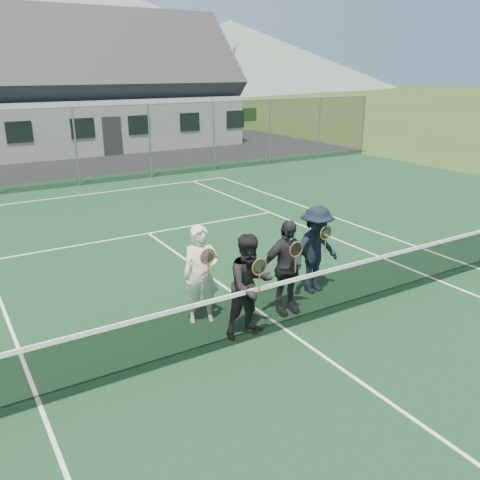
{
  "coord_description": "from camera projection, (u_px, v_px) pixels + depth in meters",
  "views": [
    {
      "loc": [
        -4.83,
        -6.37,
        4.39
      ],
      "look_at": [
        -0.01,
        1.5,
        1.25
      ],
      "focal_mm": 38.0,
      "sensor_mm": 36.0,
      "label": 1
    }
  ],
  "objects": [
    {
      "name": "tennis_net",
      "position": [
        286.0,
        303.0,
        8.77
      ],
      "size": [
        11.68,
        0.08,
        1.1
      ],
      "color": "slate",
      "rests_on": "ground"
    },
    {
      "name": "court_surface",
      "position": [
        285.0,
        330.0,
        8.94
      ],
      "size": [
        30.0,
        30.0,
        0.02
      ],
      "primitive_type": "cube",
      "color": "#14381E",
      "rests_on": "ground"
    },
    {
      "name": "tree_d",
      "position": [
        160.0,
        49.0,
        39.65
      ],
      "size": [
        3.2,
        3.2,
        7.77
      ],
      "color": "#3B2315",
      "rests_on": "ground"
    },
    {
      "name": "court_markings",
      "position": [
        285.0,
        329.0,
        8.93
      ],
      "size": [
        11.03,
        23.83,
        0.01
      ],
      "color": "white",
      "rests_on": "court_surface"
    },
    {
      "name": "player_c",
      "position": [
        286.0,
        267.0,
        9.3
      ],
      "size": [
        1.08,
        0.53,
        1.8
      ],
      "color": "black",
      "rests_on": "court_surface"
    },
    {
      "name": "hill_centre",
      "position": [
        65.0,
        29.0,
        91.98
      ],
      "size": [
        120.0,
        120.0,
        22.0
      ],
      "primitive_type": "cone",
      "color": "slate",
      "rests_on": "ground"
    },
    {
      "name": "ground",
      "position": [
        45.0,
        161.0,
        25.08
      ],
      "size": [
        220.0,
        220.0,
        0.0
      ],
      "primitive_type": "plane",
      "color": "#2D4317",
      "rests_on": "ground"
    },
    {
      "name": "clubhouse",
      "position": [
        94.0,
        75.0,
        29.01
      ],
      "size": [
        15.6,
        8.2,
        7.7
      ],
      "color": "silver",
      "rests_on": "ground"
    },
    {
      "name": "hill_east",
      "position": [
        231.0,
        55.0,
        110.59
      ],
      "size": [
        90.0,
        90.0,
        14.0
      ],
      "primitive_type": "cone",
      "color": "slate",
      "rests_on": "ground"
    },
    {
      "name": "player_a",
      "position": [
        201.0,
        275.0,
        8.96
      ],
      "size": [
        0.76,
        0.61,
        1.8
      ],
      "color": "white",
      "rests_on": "court_surface"
    },
    {
      "name": "perimeter_fence",
      "position": [
        76.0,
        147.0,
        19.35
      ],
      "size": [
        30.07,
        0.07,
        3.02
      ],
      "color": "slate",
      "rests_on": "ground"
    },
    {
      "name": "tree_e",
      "position": [
        227.0,
        50.0,
        42.62
      ],
      "size": [
        3.2,
        3.2,
        7.77
      ],
      "color": "#3A2515",
      "rests_on": "ground"
    },
    {
      "name": "player_b",
      "position": [
        250.0,
        286.0,
        8.51
      ],
      "size": [
        0.89,
        0.71,
        1.8
      ],
      "color": "black",
      "rests_on": "court_surface"
    },
    {
      "name": "tree_c",
      "position": [
        25.0,
        46.0,
        34.7
      ],
      "size": [
        3.2,
        3.2,
        7.77
      ],
      "color": "#352413",
      "rests_on": "ground"
    },
    {
      "name": "player_d",
      "position": [
        316.0,
        250.0,
        10.19
      ],
      "size": [
        1.23,
        0.8,
        1.8
      ],
      "color": "black",
      "rests_on": "court_surface"
    },
    {
      "name": "hedge_row",
      "position": [
        7.0,
        127.0,
        34.59
      ],
      "size": [
        40.0,
        1.2,
        1.1
      ],
      "primitive_type": "cube",
      "color": "black",
      "rests_on": "ground"
    }
  ]
}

